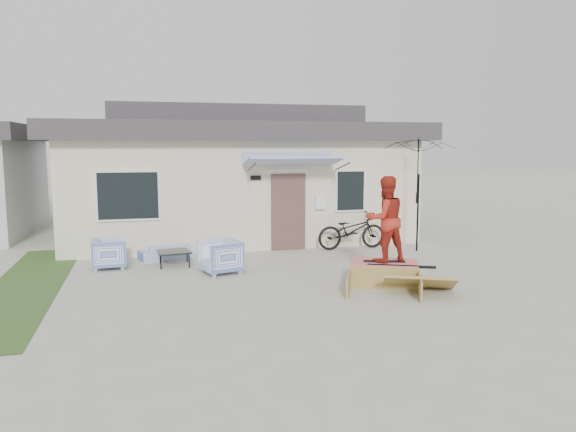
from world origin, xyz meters
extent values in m
plane|color=#A8A798|center=(0.00, 0.00, 0.00)|extent=(90.00, 90.00, 0.00)
cube|color=#2E4D20|center=(-5.20, 2.00, 0.00)|extent=(1.40, 8.00, 0.01)
cube|color=beige|center=(0.00, 8.00, 1.50)|extent=(10.00, 7.00, 3.00)
cube|color=#323239|center=(0.00, 8.00, 3.25)|extent=(10.80, 7.80, 0.50)
cube|color=#323239|center=(0.00, 8.00, 3.80)|extent=(7.50, 4.50, 0.60)
cube|color=brown|center=(1.00, 4.46, 1.05)|extent=(0.95, 0.08, 2.10)
cube|color=white|center=(-3.20, 4.47, 1.60)|extent=(1.60, 0.06, 1.30)
cube|color=white|center=(2.80, 4.47, 1.60)|extent=(0.90, 0.06, 1.20)
cube|color=#4B65BA|center=(1.00, 3.95, 2.45)|extent=(2.50, 1.09, 0.29)
imported|color=#4B65BA|center=(-2.30, 3.99, 0.26)|extent=(1.40, 0.77, 0.53)
imported|color=#4B65BA|center=(-3.63, 3.29, 0.39)|extent=(0.75, 0.80, 0.79)
imported|color=#4B65BA|center=(-1.19, 2.15, 0.42)|extent=(0.96, 0.99, 0.83)
cube|color=black|center=(-2.15, 3.21, 0.18)|extent=(0.82, 0.82, 0.36)
imported|color=black|center=(2.74, 4.16, 0.63)|extent=(1.99, 0.76, 1.26)
cylinder|color=black|center=(4.37, 3.45, 1.05)|extent=(0.05, 0.05, 2.10)
imported|color=black|center=(4.37, 3.45, 1.75)|extent=(2.28, 2.15, 0.90)
cube|color=black|center=(2.01, 0.39, 0.48)|extent=(0.88, 0.47, 0.05)
imported|color=#A62619|center=(2.01, 0.39, 1.40)|extent=(0.93, 0.75, 1.78)
camera|label=1|loc=(-2.77, -10.02, 2.90)|focal=34.40mm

